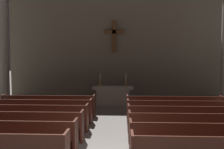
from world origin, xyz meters
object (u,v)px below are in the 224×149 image
object	(u,v)px
pew_left_row_2	(1,136)
pew_right_row_3	(196,127)
pew_left_row_5	(41,110)
candlestick_right	(126,82)
pew_right_row_4	(187,119)
pew_right_row_5	(180,112)
altar	(113,95)
pew_left_row_6	(49,105)
pew_right_row_2	(208,139)
pew_left_row_4	(31,117)
column_left_second	(1,48)
pew_left_row_3	(18,125)
candlestick_left	(100,82)
pew_right_row_6	(174,106)

from	to	relation	value
pew_left_row_2	pew_right_row_3	world-z (taller)	same
pew_left_row_5	candlestick_right	world-z (taller)	candlestick_right
pew_right_row_4	candlestick_right	size ratio (longest dim) A/B	5.70
pew_right_row_3	pew_right_row_5	world-z (taller)	same
pew_right_row_3	altar	size ratio (longest dim) A/B	1.86
pew_left_row_5	pew_right_row_3	size ratio (longest dim) A/B	1.00
pew_right_row_3	pew_right_row_4	distance (m)	1.05
pew_left_row_6	pew_right_row_4	distance (m)	5.89
pew_right_row_2	pew_right_row_5	xyz separation A→B (m)	(0.00, 3.14, 0.00)
pew_left_row_4	column_left_second	distance (m)	6.05
pew_right_row_2	altar	bearing A→B (deg)	112.06
pew_left_row_4	pew_left_row_5	size ratio (longest dim) A/B	1.00
pew_left_row_4	pew_right_row_3	bearing A→B (deg)	-10.76
pew_left_row_4	altar	bearing A→B (deg)	59.64
pew_left_row_4	pew_left_row_5	world-z (taller)	same
pew_right_row_2	pew_right_row_3	bearing A→B (deg)	90.00
pew_left_row_6	pew_right_row_5	bearing A→B (deg)	-10.76
pew_left_row_4	pew_left_row_5	bearing A→B (deg)	90.00
pew_left_row_4	candlestick_right	xyz separation A→B (m)	(3.45, 4.69, 0.76)
pew_left_row_3	candlestick_left	distance (m)	6.14
pew_right_row_3	candlestick_right	distance (m)	6.14
column_left_second	candlestick_right	size ratio (longest dim) A/B	8.80
pew_left_row_5	column_left_second	size ratio (longest dim) A/B	0.65
pew_left_row_6	candlestick_left	distance (m)	3.40
column_left_second	candlestick_left	distance (m)	5.62
candlestick_left	candlestick_right	bearing A→B (deg)	0.00
pew_right_row_4	pew_right_row_6	size ratio (longest dim) A/B	1.00
pew_left_row_3	pew_left_row_6	bearing A→B (deg)	90.00
pew_right_row_6	altar	world-z (taller)	altar
pew_right_row_5	candlestick_right	world-z (taller)	candlestick_right
pew_right_row_4	pew_right_row_6	distance (m)	2.09
pew_right_row_2	pew_right_row_5	size ratio (longest dim) A/B	1.00
pew_left_row_6	pew_right_row_5	distance (m)	5.60
pew_left_row_2	altar	bearing A→B (deg)	67.94
pew_left_row_5	candlestick_right	xyz separation A→B (m)	(3.45, 3.65, 0.76)
pew_left_row_2	pew_left_row_3	bearing A→B (deg)	90.00
pew_left_row_3	pew_right_row_2	world-z (taller)	same
pew_right_row_5	candlestick_left	world-z (taller)	candlestick_left
column_left_second	pew_left_row_5	bearing A→B (deg)	-45.70
pew_left_row_4	candlestick_right	distance (m)	5.88
pew_left_row_2	pew_left_row_5	xyz separation A→B (m)	(0.00, 3.14, 0.00)
altar	pew_right_row_5	bearing A→B (deg)	-53.00
pew_right_row_4	pew_right_row_5	size ratio (longest dim) A/B	1.00
pew_left_row_4	candlestick_left	xyz separation A→B (m)	(2.05, 4.69, 0.76)
pew_left_row_4	column_left_second	xyz separation A→B (m)	(-3.26, 4.38, 2.60)
pew_left_row_2	pew_left_row_4	bearing A→B (deg)	90.00
pew_left_row_4	pew_left_row_5	xyz separation A→B (m)	(0.00, 1.05, 0.00)
pew_right_row_6	column_left_second	distance (m)	9.42
pew_left_row_5	column_left_second	xyz separation A→B (m)	(-3.26, 3.34, 2.60)
pew_right_row_2	candlestick_left	size ratio (longest dim) A/B	5.70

